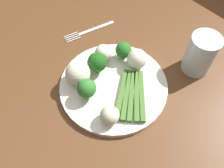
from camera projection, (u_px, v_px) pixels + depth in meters
name	position (u px, v px, depth m)	size (l,w,h in m)	color
ground_plane	(111.00, 161.00, 1.25)	(6.00, 6.00, 0.02)	#B7A88E
dining_table	(110.00, 99.00, 0.71)	(1.32, 1.05, 0.73)	brown
chair	(214.00, 23.00, 1.10)	(0.45, 0.45, 0.87)	olive
plate	(112.00, 87.00, 0.62)	(0.28, 0.28, 0.01)	silver
asparagus_bundle	(131.00, 95.00, 0.59)	(0.15, 0.14, 0.01)	#47752D
broccoli_outer_edge	(97.00, 62.00, 0.61)	(0.05, 0.05, 0.06)	#4C7F2B
broccoli_back	(123.00, 50.00, 0.64)	(0.04, 0.04, 0.05)	#568E33
broccoli_back_right	(87.00, 89.00, 0.57)	(0.05, 0.05, 0.06)	#609E3D
cauliflower_right	(110.00, 115.00, 0.54)	(0.05, 0.05, 0.05)	beige
cauliflower_front	(78.00, 74.00, 0.60)	(0.06, 0.06, 0.06)	silver
cauliflower_mid	(138.00, 60.00, 0.63)	(0.05, 0.05, 0.05)	white
cauliflower_near_fork	(103.00, 53.00, 0.65)	(0.05, 0.05, 0.05)	white
fork	(89.00, 31.00, 0.74)	(0.03, 0.17, 0.00)	silver
water_glass	(201.00, 54.00, 0.62)	(0.08, 0.08, 0.11)	silver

